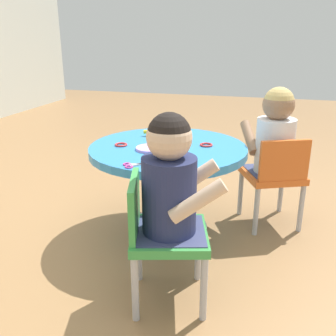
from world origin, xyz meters
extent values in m
plane|color=#9E7247|center=(0.00, 0.00, 0.00)|extent=(10.00, 10.00, 0.00)
cylinder|color=silver|center=(0.00, 0.00, 0.01)|extent=(0.44, 0.44, 0.03)
cylinder|color=silver|center=(0.00, 0.00, 0.23)|extent=(0.12, 0.12, 0.45)
cylinder|color=#338CD1|center=(0.00, 0.00, 0.47)|extent=(0.83, 0.83, 0.04)
cylinder|color=#B7B7BC|center=(-0.66, -0.33, 0.14)|extent=(0.03, 0.03, 0.28)
cylinder|color=#B7B7BC|center=(-0.41, -0.25, 0.14)|extent=(0.03, 0.03, 0.28)
cylinder|color=#B7B7BC|center=(-0.73, -0.08, 0.14)|extent=(0.03, 0.03, 0.28)
cylinder|color=#B7B7BC|center=(-0.48, 0.00, 0.14)|extent=(0.03, 0.03, 0.28)
cube|color=green|center=(-0.57, -0.16, 0.30)|extent=(0.37, 0.37, 0.04)
cube|color=green|center=(-0.61, -0.03, 0.43)|extent=(0.27, 0.10, 0.22)
cube|color=#3F4772|center=(-0.57, -0.16, 0.30)|extent=(0.33, 0.34, 0.04)
cylinder|color=navy|center=(-0.57, -0.16, 0.47)|extent=(0.21, 0.21, 0.30)
sphere|color=beige|center=(-0.57, -0.16, 0.70)|extent=(0.17, 0.17, 0.17)
sphere|color=black|center=(-0.57, -0.16, 0.71)|extent=(0.16, 0.16, 0.16)
cylinder|color=beige|center=(-0.65, -0.29, 0.49)|extent=(0.11, 0.22, 0.17)
cylinder|color=beige|center=(-0.44, -0.23, 0.49)|extent=(0.11, 0.22, 0.17)
cylinder|color=#B7B7BC|center=(0.42, -0.61, 0.14)|extent=(0.03, 0.03, 0.28)
cylinder|color=#B7B7BC|center=(0.31, -0.37, 0.14)|extent=(0.03, 0.03, 0.28)
cylinder|color=#B7B7BC|center=(0.18, -0.71, 0.14)|extent=(0.03, 0.03, 0.28)
cylinder|color=#B7B7BC|center=(0.07, -0.48, 0.14)|extent=(0.03, 0.03, 0.28)
cube|color=orange|center=(0.25, -0.54, 0.30)|extent=(0.40, 0.40, 0.04)
cube|color=orange|center=(0.12, -0.60, 0.43)|extent=(0.13, 0.26, 0.22)
cube|color=#3F4772|center=(0.25, -0.54, 0.30)|extent=(0.36, 0.35, 0.04)
cylinder|color=white|center=(0.25, -0.54, 0.47)|extent=(0.21, 0.21, 0.30)
sphere|color=#997051|center=(0.25, -0.54, 0.70)|extent=(0.17, 0.17, 0.17)
sphere|color=tan|center=(0.25, -0.54, 0.71)|extent=(0.16, 0.16, 0.16)
cylinder|color=#997051|center=(0.38, -0.60, 0.49)|extent=(0.22, 0.14, 0.17)
cylinder|color=#997051|center=(0.29, -0.40, 0.49)|extent=(0.22, 0.14, 0.17)
cylinder|color=#3F72CC|center=(0.19, 0.08, 0.52)|extent=(0.08, 0.15, 0.05)
cylinder|color=yellow|center=(0.17, 0.17, 0.52)|extent=(0.03, 0.05, 0.02)
cylinder|color=yellow|center=(0.21, -0.01, 0.52)|extent=(0.03, 0.05, 0.02)
cube|color=silver|center=(-0.33, 0.04, 0.50)|extent=(0.09, 0.08, 0.01)
cube|color=silver|center=(-0.33, 0.04, 0.50)|extent=(0.06, 0.11, 0.01)
torus|color=#D83F99|center=(-0.38, 0.07, 0.50)|extent=(0.05, 0.05, 0.01)
torus|color=#D83F99|center=(-0.35, 0.10, 0.50)|extent=(0.05, 0.05, 0.01)
cylinder|color=#8CCCF2|center=(0.10, -0.03, 0.50)|extent=(0.11, 0.11, 0.02)
cylinder|color=#CC99E5|center=(-0.09, 0.07, 0.50)|extent=(0.15, 0.15, 0.01)
torus|color=#D83FA5|center=(0.09, 0.05, 0.50)|extent=(0.05, 0.05, 0.01)
torus|color=red|center=(0.06, -0.19, 0.50)|extent=(0.07, 0.07, 0.01)
torus|color=red|center=(-0.06, 0.24, 0.50)|extent=(0.07, 0.07, 0.01)
camera|label=1|loc=(-1.87, -0.52, 1.05)|focal=40.90mm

